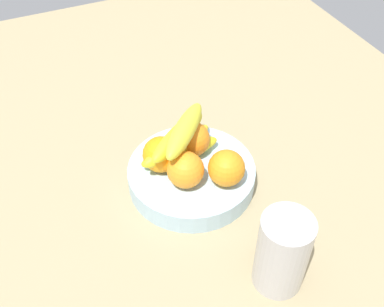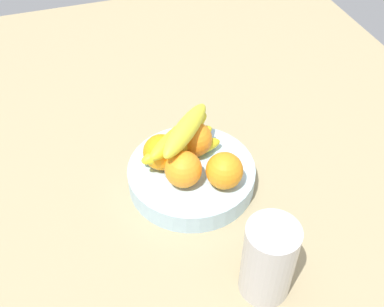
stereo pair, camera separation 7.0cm
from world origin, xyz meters
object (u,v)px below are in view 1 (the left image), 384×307
(orange_front_right, at_px, (192,139))
(thermos_tumbler, at_px, (282,253))
(fruit_bowl, at_px, (192,175))
(orange_front_left, at_px, (226,168))
(orange_center, at_px, (161,154))
(banana_bunch, at_px, (180,141))
(orange_back_left, at_px, (186,171))

(orange_front_right, relative_size, thermos_tumbler, 0.46)
(fruit_bowl, bearing_deg, orange_front_left, -142.96)
(orange_front_left, xyz_separation_m, orange_front_right, (0.10, 0.03, 0.00))
(orange_front_left, xyz_separation_m, orange_center, (0.09, 0.10, 0.00))
(orange_front_right, xyz_separation_m, thermos_tumbler, (-0.31, -0.02, -0.00))
(orange_front_right, distance_m, thermos_tumbler, 0.31)
(banana_bunch, distance_m, thermos_tumbler, 0.30)
(orange_front_left, relative_size, orange_front_right, 1.00)
(orange_center, relative_size, thermos_tumbler, 0.46)
(orange_front_right, height_order, banana_bunch, banana_bunch)
(orange_front_right, relative_size, orange_back_left, 1.00)
(orange_front_left, distance_m, orange_back_left, 0.08)
(fruit_bowl, bearing_deg, orange_front_right, -25.08)
(orange_back_left, relative_size, banana_bunch, 0.40)
(orange_front_right, bearing_deg, fruit_bowl, 154.92)
(orange_front_left, distance_m, orange_front_right, 0.10)
(orange_front_left, bearing_deg, orange_front_right, 14.44)
(orange_front_right, bearing_deg, banana_bunch, 109.80)
(orange_center, height_order, thermos_tumbler, thermos_tumbler)
(orange_back_left, bearing_deg, banana_bunch, -13.24)
(orange_front_right, xyz_separation_m, banana_bunch, (-0.01, 0.03, 0.02))
(fruit_bowl, relative_size, orange_center, 3.58)
(orange_front_left, bearing_deg, banana_bunch, 33.05)
(fruit_bowl, height_order, orange_back_left, orange_back_left)
(orange_front_left, height_order, orange_back_left, same)
(orange_front_left, xyz_separation_m, orange_back_left, (0.03, 0.07, 0.00))
(orange_back_left, bearing_deg, orange_front_right, -32.06)
(orange_front_left, distance_m, banana_bunch, 0.11)
(banana_bunch, bearing_deg, orange_front_left, -146.95)
(orange_back_left, distance_m, thermos_tumbler, 0.24)
(fruit_bowl, xyz_separation_m, banana_bunch, (0.03, 0.01, 0.08))
(orange_center, bearing_deg, fruit_bowl, -115.32)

